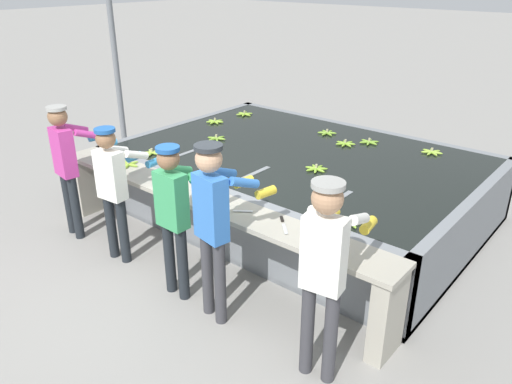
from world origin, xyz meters
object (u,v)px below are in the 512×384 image
banana_bunch_floating_1 (432,152)px  worker_0 (68,159)px  support_post_left (117,70)px  banana_bunch_ledge_1 (176,182)px  banana_bunch_floating_5 (345,144)px  banana_bunch_floating_6 (369,142)px  banana_bunch_floating_9 (217,138)px  worker_4 (325,263)px  worker_2 (175,208)px  banana_bunch_floating_0 (152,153)px  banana_bunch_floating_4 (327,133)px  banana_bunch_floating_2 (316,169)px  worker_1 (114,183)px  banana_bunch_floating_7 (351,221)px  worker_3 (214,216)px  banana_bunch_ledge_0 (128,164)px  banana_bunch_floating_3 (215,122)px  knife_1 (230,211)px  banana_bunch_floating_8 (244,114)px  knife_0 (283,222)px

banana_bunch_floating_1 → worker_0: bearing=-132.5°
support_post_left → banana_bunch_ledge_1: bearing=-25.4°
banana_bunch_floating_5 → banana_bunch_floating_6: bearing=50.4°
banana_bunch_floating_9 → worker_4: bearing=-33.5°
worker_0 → worker_2: 1.93m
banana_bunch_floating_0 → banana_bunch_floating_4: (1.30, 2.20, -0.00)m
banana_bunch_floating_1 → banana_bunch_floating_2: bearing=-119.5°
worker_1 → banana_bunch_floating_7: worker_1 is taller
banana_bunch_floating_0 → support_post_left: size_ratio=0.09×
worker_2 → worker_3: worker_3 is taller
banana_bunch_floating_6 → banana_bunch_floating_7: 2.48m
worker_3 → support_post_left: support_post_left is taller
banana_bunch_floating_9 → banana_bunch_floating_7: bearing=-20.3°
banana_bunch_floating_5 → banana_bunch_ledge_0: bearing=-124.1°
worker_0 → banana_bunch_floating_2: 2.97m
banana_bunch_floating_6 → banana_bunch_floating_9: bearing=-144.6°
worker_1 → banana_bunch_floating_3: worker_1 is taller
banana_bunch_floating_0 → knife_1: 2.03m
banana_bunch_floating_3 → knife_1: (2.32, -2.18, -0.01)m
banana_bunch_floating_1 → banana_bunch_floating_3: bearing=-166.0°
banana_bunch_floating_3 → banana_bunch_floating_4: same height
banana_bunch_floating_3 → banana_bunch_floating_4: (1.68, 0.63, 0.00)m
banana_bunch_floating_0 → support_post_left: (-1.85, 0.89, 0.73)m
banana_bunch_floating_5 → banana_bunch_ledge_1: bearing=-107.7°
banana_bunch_floating_8 → worker_1: bearing=-74.2°
banana_bunch_floating_1 → banana_bunch_ledge_0: banana_bunch_ledge_0 is taller
banana_bunch_floating_6 → knife_1: 2.82m
banana_bunch_floating_5 → banana_bunch_floating_9: size_ratio=1.00×
knife_0 → support_post_left: bearing=162.8°
banana_bunch_floating_2 → banana_bunch_floating_9: 1.74m
banana_bunch_floating_5 → banana_bunch_ledge_0: (-1.63, -2.42, 0.00)m
banana_bunch_floating_1 → banana_bunch_floating_9: 2.93m
worker_1 → banana_bunch_floating_1: worker_1 is taller
worker_2 → knife_1: worker_2 is taller
worker_1 → banana_bunch_floating_0: worker_1 is taller
worker_0 → worker_2: size_ratio=1.03×
banana_bunch_ledge_0 → knife_1: (1.81, -0.13, -0.01)m
banana_bunch_floating_7 → banana_bunch_floating_8: same height
banana_bunch_floating_0 → knife_0: size_ratio=1.03×
banana_bunch_floating_1 → banana_bunch_floating_2: (-0.84, -1.47, 0.00)m
worker_0 → worker_1: bearing=0.7°
worker_3 → banana_bunch_ledge_1: bearing=152.9°
banana_bunch_floating_4 → banana_bunch_ledge_1: bearing=-96.7°
worker_1 → banana_bunch_floating_6: bearing=66.9°
worker_2 → banana_bunch_ledge_0: 1.62m
worker_4 → banana_bunch_floating_1: worker_4 is taller
support_post_left → banana_bunch_floating_4: bearing=22.7°
banana_bunch_floating_3 → banana_bunch_ledge_0: (0.50, -2.04, 0.00)m
banana_bunch_floating_5 → banana_bunch_floating_9: (-1.52, -0.97, 0.00)m
knife_0 → banana_bunch_floating_5: bearing=107.0°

